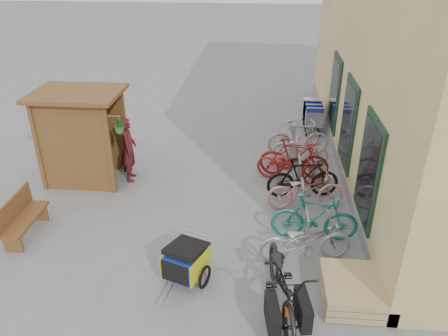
# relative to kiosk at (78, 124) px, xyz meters

# --- Properties ---
(ground) EXTENTS (80.00, 80.00, 0.00)m
(ground) POSITION_rel_kiosk_xyz_m (3.28, -2.47, -1.55)
(ground) COLOR gray
(kiosk) EXTENTS (2.49, 1.65, 2.40)m
(kiosk) POSITION_rel_kiosk_xyz_m (0.00, 0.00, 0.00)
(kiosk) COLOR brown
(kiosk) RESTS_ON ground
(bike_rack) EXTENTS (0.05, 5.35, 0.86)m
(bike_rack) POSITION_rel_kiosk_xyz_m (5.58, -0.07, -1.04)
(bike_rack) COLOR #A5A8AD
(bike_rack) RESTS_ON ground
(pallet_stack) EXTENTS (1.00, 1.20, 0.40)m
(pallet_stack) POSITION_rel_kiosk_xyz_m (6.28, -3.87, -1.34)
(pallet_stack) COLOR tan
(pallet_stack) RESTS_ON ground
(bench) EXTENTS (0.45, 1.44, 0.91)m
(bench) POSITION_rel_kiosk_xyz_m (-0.40, -2.55, -1.09)
(bench) COLOR brown
(bench) RESTS_ON ground
(shopping_carts) EXTENTS (0.57, 1.57, 1.02)m
(shopping_carts) POSITION_rel_kiosk_xyz_m (6.28, 4.10, -0.96)
(shopping_carts) COLOR silver
(shopping_carts) RESTS_ON ground
(child_trailer) EXTENTS (0.92, 1.42, 0.82)m
(child_trailer) POSITION_rel_kiosk_xyz_m (3.31, -3.63, -1.10)
(child_trailer) COLOR navy
(child_trailer) RESTS_ON ground
(cargo_bike) EXTENTS (1.12, 2.37, 1.20)m
(cargo_bike) POSITION_rel_kiosk_xyz_m (5.05, -4.25, -0.96)
(cargo_bike) COLOR black
(cargo_bike) RESTS_ON ground
(person_kiosk) EXTENTS (0.53, 0.70, 1.74)m
(person_kiosk) POSITION_rel_kiosk_xyz_m (1.20, 0.11, -0.68)
(person_kiosk) COLOR maroon
(person_kiosk) RESTS_ON ground
(bike_0) EXTENTS (1.93, 1.01, 0.96)m
(bike_0) POSITION_rel_kiosk_xyz_m (5.54, -2.87, -1.07)
(bike_0) COLOR #9FA0A4
(bike_0) RESTS_ON ground
(bike_1) EXTENTS (1.82, 0.57, 1.08)m
(bike_1) POSITION_rel_kiosk_xyz_m (5.77, -2.13, -1.01)
(bike_1) COLOR #208378
(bike_1) RESTS_ON ground
(bike_2) EXTENTS (1.93, 0.96, 0.97)m
(bike_2) POSITION_rel_kiosk_xyz_m (5.68, -0.92, -1.07)
(bike_2) COLOR pink
(bike_2) RESTS_ON ground
(bike_3) EXTENTS (1.83, 0.76, 1.07)m
(bike_3) POSITION_rel_kiosk_xyz_m (5.66, -0.40, -1.02)
(bike_3) COLOR black
(bike_3) RESTS_ON ground
(bike_4) EXTENTS (1.94, 1.16, 0.96)m
(bike_4) POSITION_rel_kiosk_xyz_m (5.40, 0.34, -1.07)
(bike_4) COLOR maroon
(bike_4) RESTS_ON ground
(bike_5) EXTENTS (1.89, 0.80, 1.10)m
(bike_5) POSITION_rel_kiosk_xyz_m (5.49, 0.61, -1.00)
(bike_5) COLOR maroon
(bike_5) RESTS_ON ground
(bike_6) EXTENTS (1.67, 0.85, 0.83)m
(bike_6) POSITION_rel_kiosk_xyz_m (5.74, 1.54, -1.13)
(bike_6) COLOR pink
(bike_6) RESTS_ON ground
(bike_7) EXTENTS (1.87, 0.76, 1.09)m
(bike_7) POSITION_rel_kiosk_xyz_m (5.69, 2.01, -1.01)
(bike_7) COLOR #9FA0A4
(bike_7) RESTS_ON ground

